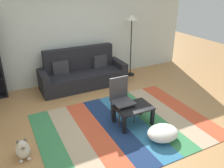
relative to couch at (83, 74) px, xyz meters
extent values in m
plane|color=#B27F4C|center=(0.09, -2.02, -0.34)|extent=(14.00, 14.00, 0.00)
cube|color=silver|center=(0.09, 0.53, 1.01)|extent=(6.80, 0.10, 2.70)
cube|color=#387F4C|center=(-1.40, -2.18, -0.33)|extent=(0.41, 2.48, 0.01)
cube|color=tan|center=(-0.99, -2.18, -0.33)|extent=(0.41, 2.48, 0.01)
cube|color=#C64C2D|center=(-0.58, -2.18, -0.33)|extent=(0.41, 2.48, 0.01)
cube|color=navy|center=(-0.16, -2.18, -0.33)|extent=(0.41, 2.48, 0.01)
cube|color=teal|center=(0.25, -2.18, -0.33)|extent=(0.41, 2.48, 0.01)
cube|color=#387F4C|center=(0.66, -2.18, -0.33)|extent=(0.41, 2.48, 0.01)
cube|color=tan|center=(1.08, -2.18, -0.33)|extent=(0.41, 2.48, 0.01)
cube|color=#C64C2D|center=(1.49, -2.18, -0.33)|extent=(0.41, 2.48, 0.01)
cube|color=black|center=(0.00, -0.07, -0.14)|extent=(1.90, 0.80, 0.40)
cube|color=black|center=(0.00, 0.23, 0.36)|extent=(1.90, 0.20, 0.60)
cube|color=black|center=(-1.04, -0.07, -0.06)|extent=(0.18, 0.80, 0.56)
cube|color=black|center=(1.04, -0.07, -0.06)|extent=(0.18, 0.80, 0.56)
cube|color=#333338|center=(-0.55, 0.11, 0.22)|extent=(0.42, 0.19, 0.36)
cube|color=#333338|center=(0.55, 0.11, 0.22)|extent=(0.42, 0.19, 0.36)
cube|color=black|center=(-1.90, 0.28, 0.65)|extent=(0.04, 0.28, 1.97)
cube|color=black|center=(0.23, -2.20, 0.03)|extent=(0.71, 0.50, 0.04)
cube|color=black|center=(-0.09, -2.40, -0.16)|extent=(0.06, 0.06, 0.34)
cube|color=black|center=(0.54, -2.40, -0.16)|extent=(0.06, 0.06, 0.34)
cube|color=black|center=(-0.09, -1.99, -0.16)|extent=(0.06, 0.06, 0.34)
cube|color=black|center=(0.54, -1.99, -0.16)|extent=(0.06, 0.06, 0.34)
ellipsoid|color=white|center=(0.44, -2.86, -0.21)|extent=(0.58, 0.48, 0.24)
ellipsoid|color=beige|center=(-1.85, -2.21, -0.21)|extent=(0.22, 0.30, 0.26)
sphere|color=beige|center=(-1.85, -2.31, -0.03)|extent=(0.15, 0.15, 0.15)
ellipsoid|color=#5B5750|center=(-1.85, -2.37, -0.04)|extent=(0.06, 0.07, 0.05)
ellipsoid|color=#5B5750|center=(-1.91, -2.29, 0.02)|extent=(0.05, 0.04, 0.08)
ellipsoid|color=#5B5750|center=(-1.80, -2.29, 0.02)|extent=(0.05, 0.04, 0.08)
sphere|color=beige|center=(-1.91, -2.34, -0.31)|extent=(0.06, 0.06, 0.06)
sphere|color=beige|center=(-1.79, -2.34, -0.31)|extent=(0.06, 0.06, 0.06)
cylinder|color=black|center=(1.53, 0.08, -0.32)|extent=(0.26, 0.26, 0.02)
cylinder|color=black|center=(1.53, 0.08, 0.49)|extent=(0.03, 0.03, 1.60)
cone|color=white|center=(1.53, 0.08, 1.36)|extent=(0.32, 0.32, 0.14)
cube|color=black|center=(0.12, -2.14, 0.06)|extent=(0.10, 0.16, 0.02)
cube|color=#38383D|center=(0.09, -2.02, 0.10)|extent=(0.40, 0.40, 0.03)
cube|color=#38383D|center=(0.09, -1.84, 0.34)|extent=(0.40, 0.03, 0.44)
cylinder|color=#38383D|center=(-0.08, -2.19, -0.12)|extent=(0.02, 0.02, 0.42)
cylinder|color=#38383D|center=(0.26, -2.19, -0.12)|extent=(0.02, 0.02, 0.42)
cylinder|color=#38383D|center=(-0.08, -1.85, -0.12)|extent=(0.02, 0.02, 0.42)
cylinder|color=#38383D|center=(0.26, -1.85, -0.12)|extent=(0.02, 0.02, 0.42)
camera|label=1|loc=(-1.93, -5.52, 2.31)|focal=37.47mm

